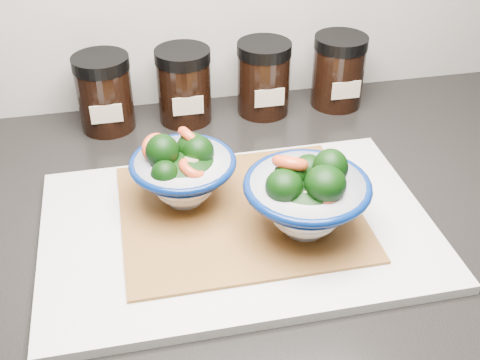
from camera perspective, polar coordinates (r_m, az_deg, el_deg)
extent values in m
cube|color=black|center=(0.76, 3.03, -3.62)|extent=(3.50, 0.60, 0.04)
cube|color=beige|center=(0.71, -0.23, -4.57)|extent=(0.45, 0.30, 0.01)
cube|color=#9F652F|center=(0.72, 0.00, -3.00)|extent=(0.28, 0.24, 0.00)
cylinder|color=white|center=(0.73, -5.25, -1.53)|extent=(0.04, 0.04, 0.01)
ellipsoid|color=white|center=(0.73, -5.30, -0.65)|extent=(0.07, 0.07, 0.03)
torus|color=#051A51|center=(0.71, -5.46, 1.64)|extent=(0.13, 0.13, 0.01)
torus|color=#051A51|center=(0.71, -5.40, 0.78)|extent=(0.10, 0.10, 0.00)
ellipsoid|color=black|center=(0.71, -5.42, 1.03)|extent=(0.09, 0.09, 0.04)
ellipsoid|color=black|center=(0.68, -7.14, 0.47)|extent=(0.03, 0.03, 0.04)
cylinder|color=#477233|center=(0.69, -7.07, -0.31)|extent=(0.01, 0.01, 0.02)
ellipsoid|color=black|center=(0.70, -7.38, 2.70)|extent=(0.04, 0.04, 0.04)
cylinder|color=#477233|center=(0.70, -7.30, 1.77)|extent=(0.02, 0.01, 0.03)
ellipsoid|color=black|center=(0.72, -4.55, 3.02)|extent=(0.04, 0.04, 0.04)
cylinder|color=#477233|center=(0.72, -4.50, 2.12)|extent=(0.02, 0.02, 0.03)
ellipsoid|color=black|center=(0.71, -4.02, 2.67)|extent=(0.04, 0.04, 0.04)
cylinder|color=#477233|center=(0.71, -3.97, 1.76)|extent=(0.01, 0.02, 0.03)
torus|color=#DE4E29|center=(0.69, -4.54, 1.01)|extent=(0.05, 0.05, 0.04)
torus|color=#DE4E29|center=(0.71, -4.74, 3.94)|extent=(0.04, 0.05, 0.05)
torus|color=#DE4E29|center=(0.71, -8.02, 3.07)|extent=(0.05, 0.04, 0.05)
cylinder|color=#CCBC8E|center=(0.70, -4.57, 1.96)|extent=(0.02, 0.02, 0.02)
cylinder|color=#CCBC8E|center=(0.69, -7.27, 1.89)|extent=(0.02, 0.02, 0.01)
cylinder|color=white|center=(0.69, 6.12, -4.19)|extent=(0.05, 0.05, 0.01)
ellipsoid|color=white|center=(0.68, 6.20, -3.19)|extent=(0.08, 0.08, 0.04)
torus|color=#051A51|center=(0.66, 6.41, -0.53)|extent=(0.14, 0.14, 0.01)
torus|color=#051A51|center=(0.67, 6.33, -1.53)|extent=(0.12, 0.12, 0.00)
ellipsoid|color=black|center=(0.66, 6.35, -1.25)|extent=(0.10, 0.10, 0.05)
ellipsoid|color=black|center=(0.65, 8.56, 1.17)|extent=(0.04, 0.04, 0.04)
cylinder|color=#477233|center=(0.66, 8.46, 0.20)|extent=(0.01, 0.02, 0.03)
ellipsoid|color=black|center=(0.64, 8.08, -0.37)|extent=(0.04, 0.04, 0.04)
cylinder|color=#477233|center=(0.65, 7.97, -1.50)|extent=(0.01, 0.01, 0.03)
ellipsoid|color=black|center=(0.65, 4.80, 0.50)|extent=(0.04, 0.04, 0.04)
cylinder|color=#477233|center=(0.66, 4.75, -0.41)|extent=(0.01, 0.02, 0.02)
ellipsoid|color=black|center=(0.68, 6.50, 0.81)|extent=(0.04, 0.04, 0.04)
cylinder|color=#477233|center=(0.69, 6.43, -0.10)|extent=(0.02, 0.01, 0.03)
ellipsoid|color=black|center=(0.64, 4.20, -0.59)|extent=(0.04, 0.04, 0.04)
cylinder|color=#477233|center=(0.64, 4.15, -1.62)|extent=(0.02, 0.01, 0.03)
torus|color=#DE4E29|center=(0.64, 8.57, -0.83)|extent=(0.06, 0.05, 0.05)
torus|color=#DE4E29|center=(0.65, 4.75, 1.63)|extent=(0.06, 0.06, 0.04)
torus|color=#DE4E29|center=(0.65, 8.26, -0.10)|extent=(0.05, 0.04, 0.06)
cylinder|color=#CCBC8E|center=(0.65, 7.33, 0.18)|extent=(0.02, 0.02, 0.01)
cylinder|color=#CCBC8E|center=(0.64, 6.60, -0.78)|extent=(0.02, 0.02, 0.01)
cylinder|color=black|center=(0.91, -12.65, 7.55)|extent=(0.08, 0.08, 0.09)
cylinder|color=black|center=(0.89, -13.12, 10.78)|extent=(0.08, 0.08, 0.02)
cube|color=#C6B793|center=(0.88, -12.54, 6.13)|extent=(0.04, 0.00, 0.03)
cylinder|color=black|center=(0.91, -5.29, 8.41)|extent=(0.08, 0.08, 0.09)
cylinder|color=black|center=(0.89, -5.49, 11.65)|extent=(0.08, 0.08, 0.02)
cube|color=#C6B793|center=(0.88, -4.94, 7.02)|extent=(0.04, 0.00, 0.03)
cylinder|color=black|center=(0.93, 2.24, 9.13)|extent=(0.08, 0.08, 0.09)
cylinder|color=black|center=(0.91, 2.32, 12.33)|extent=(0.08, 0.08, 0.02)
cube|color=#C6B793|center=(0.90, 2.83, 7.79)|extent=(0.04, 0.00, 0.03)
cylinder|color=black|center=(0.97, 9.25, 9.67)|extent=(0.08, 0.08, 0.09)
cylinder|color=black|center=(0.94, 9.58, 12.76)|extent=(0.08, 0.08, 0.02)
cube|color=#C6B793|center=(0.94, 10.03, 8.38)|extent=(0.04, 0.00, 0.03)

